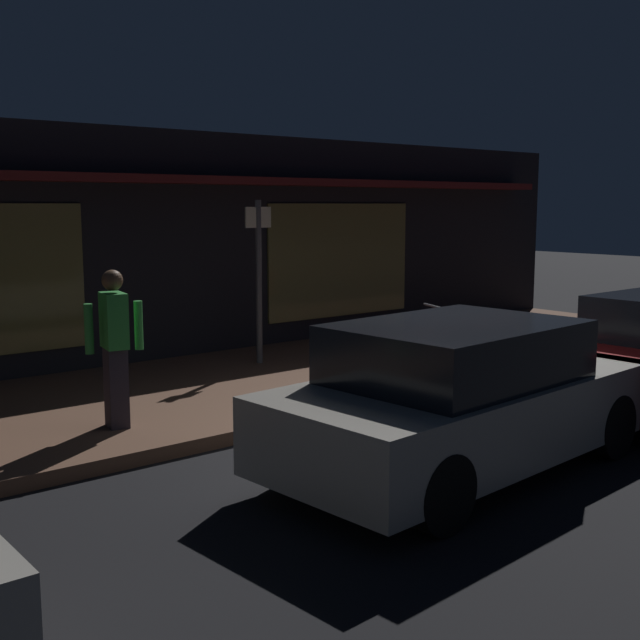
{
  "coord_description": "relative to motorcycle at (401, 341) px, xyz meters",
  "views": [
    {
      "loc": [
        -6.11,
        -5.76,
        2.49
      ],
      "look_at": [
        0.6,
        2.4,
        0.95
      ],
      "focal_mm": 44.72,
      "sensor_mm": 36.0,
      "label": 1
    }
  ],
  "objects": [
    {
      "name": "motorcycle",
      "position": [
        0.0,
        0.0,
        0.0
      ],
      "size": [
        1.64,
        0.79,
        0.97
      ],
      "color": "black",
      "rests_on": "sidewalk_slab"
    },
    {
      "name": "storefront_building",
      "position": [
        -1.53,
        4.59,
        1.16
      ],
      "size": [
        18.0,
        3.3,
        3.6
      ],
      "color": "black",
      "rests_on": "ground_plane"
    },
    {
      "name": "sign_post",
      "position": [
        -0.94,
        2.0,
        0.86
      ],
      "size": [
        0.44,
        0.09,
        2.4
      ],
      "color": "#47474C",
      "rests_on": "sidewalk_slab"
    },
    {
      "name": "parked_car_far",
      "position": [
        -2.01,
        -2.8,
        0.06
      ],
      "size": [
        4.21,
        2.04,
        1.42
      ],
      "color": "black",
      "rests_on": "ground_plane"
    },
    {
      "name": "person_photographer",
      "position": [
        -4.09,
        0.15,
        0.38
      ],
      "size": [
        0.62,
        0.41,
        1.67
      ],
      "color": "#28232D",
      "rests_on": "sidewalk_slab"
    },
    {
      "name": "sidewalk_slab",
      "position": [
        -1.53,
        1.2,
        -0.57
      ],
      "size": [
        18.0,
        4.0,
        0.15
      ],
      "primitive_type": "cube",
      "color": "brown",
      "rests_on": "ground_plane"
    },
    {
      "name": "ground_plane",
      "position": [
        -1.53,
        -1.8,
        -0.65
      ],
      "size": [
        60.0,
        60.0,
        0.0
      ],
      "primitive_type": "plane",
      "color": "black"
    }
  ]
}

